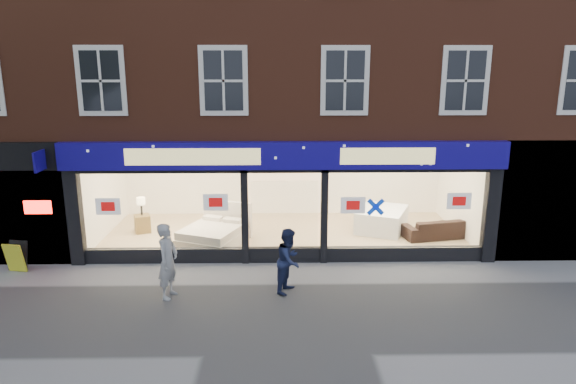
{
  "coord_description": "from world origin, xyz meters",
  "views": [
    {
      "loc": [
        -0.16,
        -9.96,
        5.19
      ],
      "look_at": [
        0.08,
        2.5,
        2.09
      ],
      "focal_mm": 32.0,
      "sensor_mm": 36.0,
      "label": 1
    }
  ],
  "objects_px": {
    "mattress_stack": "(382,219)",
    "pedestrian_grey": "(168,261)",
    "display_bed": "(215,233)",
    "sofa": "(436,228)",
    "pedestrian_blue": "(289,260)",
    "a_board": "(16,257)"
  },
  "relations": [
    {
      "from": "mattress_stack",
      "to": "pedestrian_grey",
      "type": "height_order",
      "value": "pedestrian_grey"
    },
    {
      "from": "display_bed",
      "to": "sofa",
      "type": "distance_m",
      "value": 6.64
    },
    {
      "from": "sofa",
      "to": "pedestrian_grey",
      "type": "xyz_separation_m",
      "value": [
        -7.27,
        -3.75,
        0.49
      ]
    },
    {
      "from": "display_bed",
      "to": "pedestrian_blue",
      "type": "relative_size",
      "value": 1.53
    },
    {
      "from": "mattress_stack",
      "to": "pedestrian_blue",
      "type": "bearing_deg",
      "value": -125.28
    },
    {
      "from": "mattress_stack",
      "to": "a_board",
      "type": "distance_m",
      "value": 10.42
    },
    {
      "from": "a_board",
      "to": "pedestrian_grey",
      "type": "height_order",
      "value": "pedestrian_grey"
    },
    {
      "from": "display_bed",
      "to": "sofa",
      "type": "xyz_separation_m",
      "value": [
        6.63,
        0.4,
        -0.01
      ]
    },
    {
      "from": "sofa",
      "to": "pedestrian_grey",
      "type": "distance_m",
      "value": 8.2
    },
    {
      "from": "a_board",
      "to": "pedestrian_grey",
      "type": "xyz_separation_m",
      "value": [
        4.23,
        -1.57,
        0.48
      ]
    },
    {
      "from": "display_bed",
      "to": "a_board",
      "type": "distance_m",
      "value": 5.19
    },
    {
      "from": "sofa",
      "to": "mattress_stack",
      "type": "bearing_deg",
      "value": -38.41
    },
    {
      "from": "a_board",
      "to": "mattress_stack",
      "type": "bearing_deg",
      "value": 27.36
    },
    {
      "from": "display_bed",
      "to": "mattress_stack",
      "type": "bearing_deg",
      "value": 35.26
    },
    {
      "from": "mattress_stack",
      "to": "display_bed",
      "type": "bearing_deg",
      "value": -167.27
    },
    {
      "from": "a_board",
      "to": "pedestrian_blue",
      "type": "bearing_deg",
      "value": 0.24
    },
    {
      "from": "mattress_stack",
      "to": "pedestrian_blue",
      "type": "relative_size",
      "value": 1.39
    },
    {
      "from": "pedestrian_grey",
      "to": "a_board",
      "type": "bearing_deg",
      "value": 84.46
    },
    {
      "from": "mattress_stack",
      "to": "pedestrian_blue",
      "type": "xyz_separation_m",
      "value": [
        -3.02,
        -4.26,
        0.33
      ]
    },
    {
      "from": "a_board",
      "to": "pedestrian_grey",
      "type": "distance_m",
      "value": 4.54
    },
    {
      "from": "mattress_stack",
      "to": "a_board",
      "type": "bearing_deg",
      "value": -163.62
    },
    {
      "from": "mattress_stack",
      "to": "sofa",
      "type": "bearing_deg",
      "value": -26.8
    }
  ]
}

